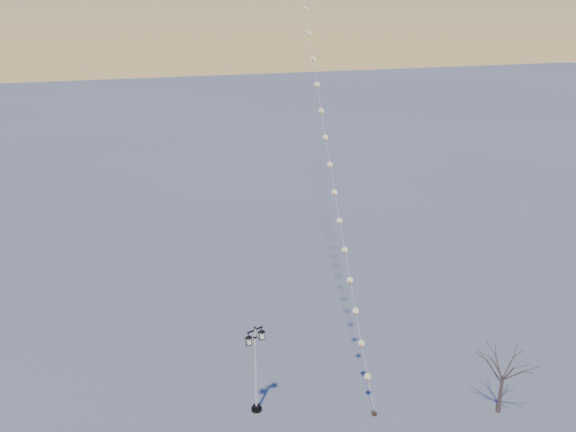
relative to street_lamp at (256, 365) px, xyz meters
name	(u,v)px	position (x,y,z in m)	size (l,w,h in m)	color
street_lamp	(256,365)	(0.00, 0.00, 0.00)	(1.16, 0.73, 4.80)	black
bare_tree	(504,367)	(11.50, -3.97, -0.03)	(2.28, 2.28, 3.79)	#473831
kite_train	(310,2)	(7.79, 13.87, 16.80)	(5.24, 32.79, 39.08)	#34271B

